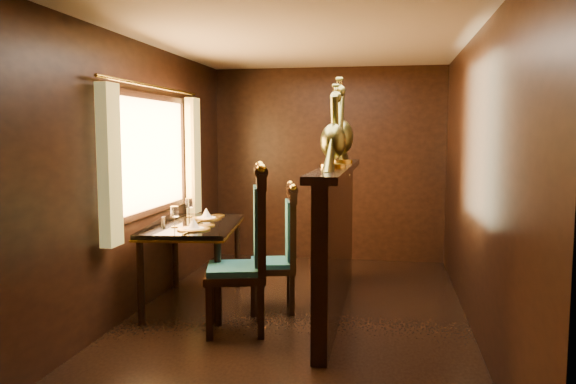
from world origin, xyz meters
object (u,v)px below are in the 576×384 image
Objects in this scene: chair_left at (251,244)px; chair_right at (284,244)px; peacock_right at (341,122)px; peacock_left at (333,125)px; dining_table at (193,231)px.

chair_right is at bearing 59.00° from chair_left.
peacock_right reaches higher than chair_left.
peacock_right is (0.49, 0.40, 1.14)m from chair_right.
chair_right is 1.24m from peacock_left.
chair_left is at bearing -123.72° from peacock_right.
chair_left is at bearing -158.40° from peacock_left.
peacock_left reaches higher than dining_table.
chair_right is at bearing 146.09° from peacock_left.
peacock_left is (0.65, 0.26, 0.98)m from chair_left.
peacock_left is at bearing 6.67° from chair_left.
chair_left is 1.17× the size of chair_right.
peacock_right is at bearing 41.35° from chair_left.
chair_right is at bearing -140.89° from peacock_right.
chair_left is 1.21m from peacock_left.
dining_table is at bearing 163.66° from chair_right.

